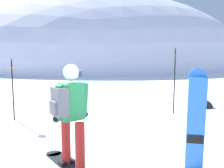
{
  "coord_description": "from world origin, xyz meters",
  "views": [
    {
      "loc": [
        1.32,
        -3.74,
        1.96
      ],
      "look_at": [
        -0.03,
        3.06,
        1.0
      ],
      "focal_mm": 42.04,
      "sensor_mm": 36.0,
      "label": 1
    }
  ],
  "objects_px": {
    "piste_marker_far": "(175,76)",
    "rock_dark": "(202,107)",
    "snowboarder_main": "(70,115)",
    "spare_snowboard": "(196,120)",
    "piste_marker_near": "(13,85)"
  },
  "relations": [
    {
      "from": "piste_marker_far",
      "to": "rock_dark",
      "type": "relative_size",
      "value": 2.73
    },
    {
      "from": "snowboarder_main",
      "to": "rock_dark",
      "type": "distance_m",
      "value": 5.93
    },
    {
      "from": "snowboarder_main",
      "to": "spare_snowboard",
      "type": "xyz_separation_m",
      "value": [
        1.93,
        0.37,
        -0.08
      ]
    },
    {
      "from": "spare_snowboard",
      "to": "piste_marker_near",
      "type": "bearing_deg",
      "value": 154.15
    },
    {
      "from": "piste_marker_near",
      "to": "rock_dark",
      "type": "bearing_deg",
      "value": 26.83
    },
    {
      "from": "piste_marker_near",
      "to": "rock_dark",
      "type": "xyz_separation_m",
      "value": [
        5.26,
        2.66,
        -0.97
      ]
    },
    {
      "from": "snowboarder_main",
      "to": "spare_snowboard",
      "type": "distance_m",
      "value": 1.96
    },
    {
      "from": "spare_snowboard",
      "to": "snowboarder_main",
      "type": "bearing_deg",
      "value": -169.12
    },
    {
      "from": "piste_marker_near",
      "to": "rock_dark",
      "type": "height_order",
      "value": "piste_marker_near"
    },
    {
      "from": "spare_snowboard",
      "to": "rock_dark",
      "type": "bearing_deg",
      "value": 81.06
    },
    {
      "from": "snowboarder_main",
      "to": "piste_marker_near",
      "type": "distance_m",
      "value": 3.62
    },
    {
      "from": "spare_snowboard",
      "to": "piste_marker_near",
      "type": "distance_m",
      "value": 5.0
    },
    {
      "from": "rock_dark",
      "to": "piste_marker_near",
      "type": "bearing_deg",
      "value": -153.17
    },
    {
      "from": "piste_marker_near",
      "to": "rock_dark",
      "type": "relative_size",
      "value": 2.33
    },
    {
      "from": "snowboarder_main",
      "to": "piste_marker_near",
      "type": "relative_size",
      "value": 1.02
    }
  ]
}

